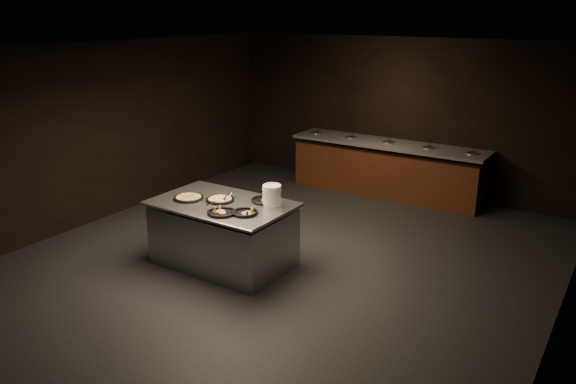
# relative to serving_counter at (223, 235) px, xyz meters

# --- Properties ---
(room) EXTENTS (7.02, 8.02, 2.92)m
(room) POSITION_rel_serving_counter_xyz_m (0.64, 0.53, 1.02)
(room) COLOR black
(room) RESTS_ON ground
(salad_bar) EXTENTS (3.70, 0.83, 1.18)m
(salad_bar) POSITION_rel_serving_counter_xyz_m (0.64, 4.08, 0.01)
(salad_bar) COLOR #4C2C11
(salad_bar) RESTS_ON ground
(serving_counter) EXTENTS (1.89, 1.22, 0.90)m
(serving_counter) POSITION_rel_serving_counter_xyz_m (0.00, 0.00, 0.00)
(serving_counter) COLOR #B7B9BE
(serving_counter) RESTS_ON ground
(plate_stack) EXTENTS (0.25, 0.25, 0.28)m
(plate_stack) POSITION_rel_serving_counter_xyz_m (0.63, 0.27, 0.61)
(plate_stack) COLOR white
(plate_stack) RESTS_ON serving_counter
(pan_veggie_whole) EXTENTS (0.41, 0.41, 0.04)m
(pan_veggie_whole) POSITION_rel_serving_counter_xyz_m (-0.48, -0.14, 0.49)
(pan_veggie_whole) COLOR black
(pan_veggie_whole) RESTS_ON serving_counter
(pan_cheese_whole) EXTENTS (0.39, 0.39, 0.04)m
(pan_cheese_whole) POSITION_rel_serving_counter_xyz_m (-0.07, 0.04, 0.49)
(pan_cheese_whole) COLOR black
(pan_cheese_whole) RESTS_ON serving_counter
(pan_cheese_slices_a) EXTENTS (0.38, 0.38, 0.04)m
(pan_cheese_slices_a) POSITION_rel_serving_counter_xyz_m (0.46, 0.35, 0.49)
(pan_cheese_slices_a) COLOR black
(pan_cheese_slices_a) RESTS_ON serving_counter
(pan_cheese_slices_b) EXTENTS (0.38, 0.38, 0.04)m
(pan_cheese_slices_b) POSITION_rel_serving_counter_xyz_m (0.27, -0.34, 0.49)
(pan_cheese_slices_b) COLOR black
(pan_cheese_slices_b) RESTS_ON serving_counter
(pan_veggie_slices) EXTENTS (0.35, 0.35, 0.04)m
(pan_veggie_slices) POSITION_rel_serving_counter_xyz_m (0.52, -0.18, 0.49)
(pan_veggie_slices) COLOR black
(pan_veggie_slices) RESTS_ON serving_counter
(server_left) EXTENTS (0.10, 0.30, 0.14)m
(server_left) POSITION_rel_serving_counter_xyz_m (0.01, 0.13, 0.54)
(server_left) COLOR #B7B9BE
(server_left) RESTS_ON serving_counter
(server_right) EXTENTS (0.30, 0.11, 0.14)m
(server_right) POSITION_rel_serving_counter_xyz_m (0.12, -0.34, 0.54)
(server_right) COLOR #B7B9BE
(server_right) RESTS_ON serving_counter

